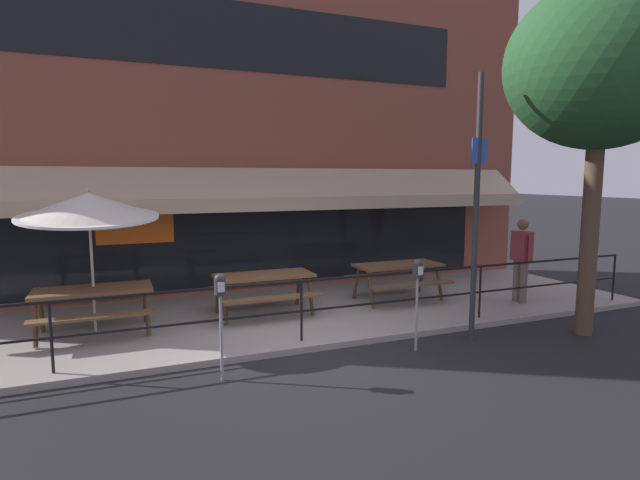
# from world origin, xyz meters

# --- Properties ---
(ground_plane) EXTENTS (120.00, 120.00, 0.00)m
(ground_plane) POSITION_xyz_m (0.00, 0.00, 0.00)
(ground_plane) COLOR black
(patio_deck) EXTENTS (15.00, 4.00, 0.10)m
(patio_deck) POSITION_xyz_m (0.00, 2.00, 0.05)
(patio_deck) COLOR gray
(patio_deck) RESTS_ON ground
(restaurant_building) EXTENTS (15.00, 1.60, 7.98)m
(restaurant_building) POSITION_xyz_m (-0.00, 4.23, 3.96)
(restaurant_building) COLOR brown
(restaurant_building) RESTS_ON ground
(patio_railing) EXTENTS (13.84, 0.04, 0.97)m
(patio_railing) POSITION_xyz_m (0.00, 0.30, 0.80)
(patio_railing) COLOR black
(patio_railing) RESTS_ON patio_deck
(picnic_table_left) EXTENTS (1.80, 1.42, 0.76)m
(picnic_table_left) POSITION_xyz_m (-3.00, 1.87, 0.71)
(picnic_table_left) COLOR brown
(picnic_table_left) RESTS_ON patio_deck
(picnic_table_centre) EXTENTS (1.80, 1.42, 0.76)m
(picnic_table_centre) POSITION_xyz_m (-0.12, 1.99, 0.71)
(picnic_table_centre) COLOR brown
(picnic_table_centre) RESTS_ON patio_deck
(picnic_table_right) EXTENTS (1.80, 1.42, 0.76)m
(picnic_table_right) POSITION_xyz_m (2.76, 2.01, 0.71)
(picnic_table_right) COLOR brown
(picnic_table_right) RESTS_ON patio_deck
(patio_umbrella_left) EXTENTS (2.14, 2.14, 2.40)m
(patio_umbrella_left) POSITION_xyz_m (-3.00, 2.02, 2.18)
(patio_umbrella_left) COLOR #B7B2A8
(patio_umbrella_left) RESTS_ON patio_deck
(pedestrian_walking) EXTENTS (0.27, 0.62, 1.71)m
(pedestrian_walking) POSITION_xyz_m (4.99, 0.92, 1.06)
(pedestrian_walking) COLOR #665B4C
(pedestrian_walking) RESTS_ON patio_deck
(parking_meter_near) EXTENTS (0.15, 0.16, 1.42)m
(parking_meter_near) POSITION_xyz_m (-1.41, -0.53, 1.15)
(parking_meter_near) COLOR gray
(parking_meter_near) RESTS_ON ground
(parking_meter_far) EXTENTS (0.15, 0.16, 1.42)m
(parking_meter_far) POSITION_xyz_m (1.55, -0.54, 1.15)
(parking_meter_far) COLOR gray
(parking_meter_far) RESTS_ON ground
(street_sign_pole) EXTENTS (0.28, 0.09, 4.23)m
(street_sign_pole) POSITION_xyz_m (2.67, -0.45, 2.17)
(street_sign_pole) COLOR #2D2D33
(street_sign_pole) RESTS_ON ground
(street_tree_curbside) EXTENTS (3.11, 2.80, 6.19)m
(street_tree_curbside) POSITION_xyz_m (4.74, -0.96, 4.56)
(street_tree_curbside) COLOR brown
(street_tree_curbside) RESTS_ON ground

